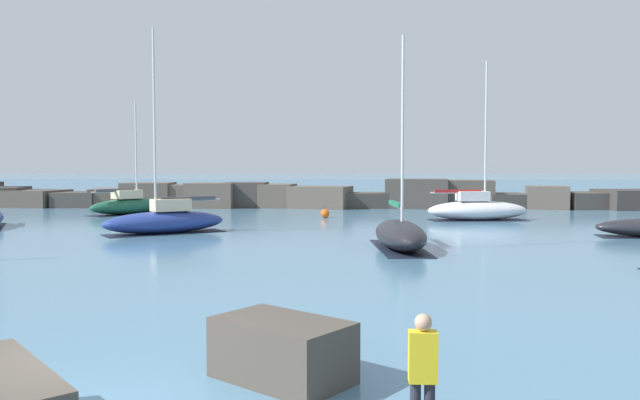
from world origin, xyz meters
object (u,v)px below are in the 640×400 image
at_px(sailboat_moored_0, 477,209).
at_px(sailboat_moored_4, 166,220).
at_px(mooring_buoy_orange_near, 325,213).
at_px(sailboat_moored_1, 400,234).
at_px(person_on_rocks, 423,372).
at_px(sailboat_moored_2, 131,205).

bearing_deg(sailboat_moored_0, sailboat_moored_4, -153.43).
bearing_deg(sailboat_moored_0, mooring_buoy_orange_near, 172.22).
xyz_separation_m(sailboat_moored_1, mooring_buoy_orange_near, (-4.03, 16.02, -0.33)).
relative_size(sailboat_moored_1, mooring_buoy_orange_near, 11.17).
height_order(mooring_buoy_orange_near, person_on_rocks, person_on_rocks).
bearing_deg(sailboat_moored_2, mooring_buoy_orange_near, -9.86).
distance_m(sailboat_moored_2, sailboat_moored_4, 14.63).
height_order(sailboat_moored_2, person_on_rocks, sailboat_moored_2).
height_order(sailboat_moored_2, sailboat_moored_4, sailboat_moored_4).
distance_m(sailboat_moored_4, person_on_rocks, 27.07).
bearing_deg(sailboat_moored_4, sailboat_moored_0, 26.57).
height_order(sailboat_moored_1, sailboat_moored_4, sailboat_moored_4).
bearing_deg(mooring_buoy_orange_near, sailboat_moored_1, -75.89).
bearing_deg(sailboat_moored_1, sailboat_moored_4, 155.27).
bearing_deg(sailboat_moored_2, person_on_rocks, -64.96).
height_order(sailboat_moored_1, mooring_buoy_orange_near, sailboat_moored_1).
xyz_separation_m(sailboat_moored_2, mooring_buoy_orange_near, (14.70, -2.55, -0.38)).
distance_m(sailboat_moored_4, mooring_buoy_orange_near, 13.20).
height_order(sailboat_moored_4, person_on_rocks, sailboat_moored_4).
bearing_deg(mooring_buoy_orange_near, sailboat_moored_4, -127.47).
height_order(sailboat_moored_0, sailboat_moored_2, sailboat_moored_0).
bearing_deg(sailboat_moored_0, person_on_rocks, -102.00).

